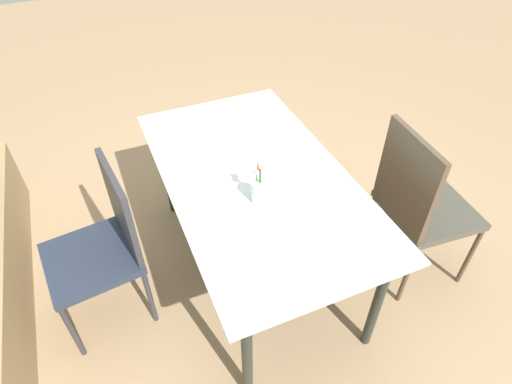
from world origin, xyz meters
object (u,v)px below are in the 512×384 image
object	(u,v)px
dining_table	(256,185)
chair_far_side	(104,242)
flower_vase	(259,188)
chair_near_left	(419,201)

from	to	relation	value
dining_table	chair_far_side	distance (m)	0.84
dining_table	flower_vase	distance (m)	0.24
dining_table	flower_vase	size ratio (longest dim) A/B	6.96
flower_vase	dining_table	bearing A→B (deg)	-19.06
chair_far_side	flower_vase	size ratio (longest dim) A/B	3.99
dining_table	chair_near_left	xyz separation A→B (m)	(-0.36, -0.82, -0.11)
chair_far_side	chair_near_left	xyz separation A→B (m)	(-0.42, -1.64, 0.05)
chair_near_left	chair_far_side	bearing A→B (deg)	-99.74
chair_far_side	flower_vase	distance (m)	0.85
dining_table	chair_near_left	distance (m)	0.90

